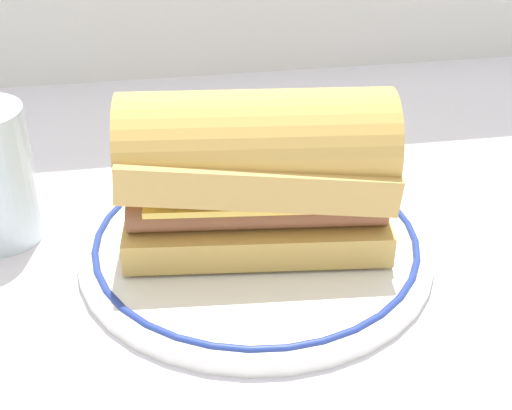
% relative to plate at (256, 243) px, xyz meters
% --- Properties ---
extents(ground_plane, '(1.50, 1.50, 0.00)m').
position_rel_plate_xyz_m(ground_plane, '(-0.01, 0.02, -0.01)').
color(ground_plane, silver).
extents(plate, '(0.29, 0.29, 0.01)m').
position_rel_plate_xyz_m(plate, '(0.00, 0.00, 0.00)').
color(plate, white).
rests_on(plate, ground_plane).
extents(sausage_sandwich, '(0.22, 0.12, 0.13)m').
position_rel_plate_xyz_m(sausage_sandwich, '(0.00, 0.00, 0.07)').
color(sausage_sandwich, tan).
rests_on(sausage_sandwich, plate).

